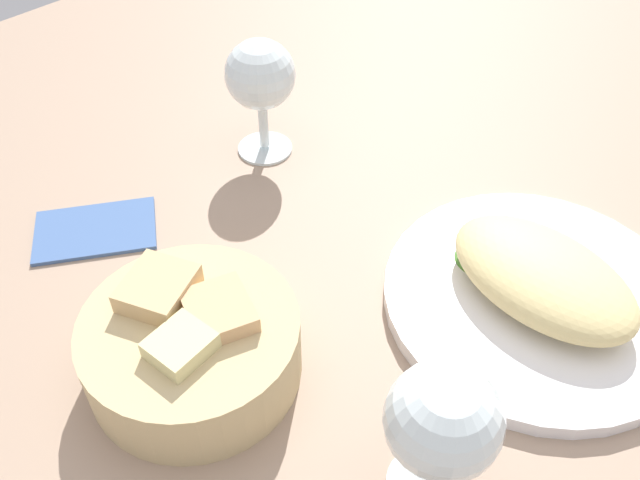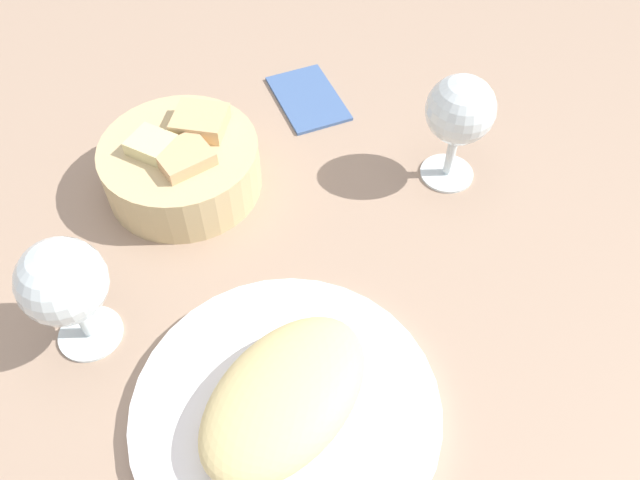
{
  "view_description": "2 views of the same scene",
  "coord_description": "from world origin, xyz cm",
  "px_view_note": "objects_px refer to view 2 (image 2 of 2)",
  "views": [
    {
      "loc": [
        -22.6,
        31.86,
        44.76
      ],
      "look_at": [
        6.18,
        3.24,
        4.7
      ],
      "focal_mm": 38.9,
      "sensor_mm": 36.0,
      "label": 1
    },
    {
      "loc": [
        -24.74,
        -21.92,
        50.66
      ],
      "look_at": [
        5.03,
        -1.55,
        4.73
      ],
      "focal_mm": 36.17,
      "sensor_mm": 36.0,
      "label": 2
    }
  ],
  "objects_px": {
    "plate": "(286,411)",
    "folded_napkin": "(308,97)",
    "bread_basket": "(183,164)",
    "wine_glass_near": "(460,114)",
    "wine_glass_far": "(64,285)"
  },
  "relations": [
    {
      "from": "bread_basket",
      "to": "folded_napkin",
      "type": "relative_size",
      "value": 1.48
    },
    {
      "from": "folded_napkin",
      "to": "wine_glass_near",
      "type": "bearing_deg",
      "value": -151.83
    },
    {
      "from": "plate",
      "to": "folded_napkin",
      "type": "xyz_separation_m",
      "value": [
        0.34,
        0.21,
        -0.0
      ]
    },
    {
      "from": "wine_glass_near",
      "to": "wine_glass_far",
      "type": "relative_size",
      "value": 1.04
    },
    {
      "from": "plate",
      "to": "folded_napkin",
      "type": "relative_size",
      "value": 2.3
    },
    {
      "from": "wine_glass_near",
      "to": "wine_glass_far",
      "type": "xyz_separation_m",
      "value": [
        -0.36,
        0.17,
        -0.01
      ]
    },
    {
      "from": "wine_glass_far",
      "to": "folded_napkin",
      "type": "xyz_separation_m",
      "value": [
        0.37,
        0.03,
        -0.08
      ]
    },
    {
      "from": "bread_basket",
      "to": "folded_napkin",
      "type": "distance_m",
      "value": 0.19
    },
    {
      "from": "plate",
      "to": "bread_basket",
      "type": "bearing_deg",
      "value": 58.26
    },
    {
      "from": "wine_glass_near",
      "to": "folded_napkin",
      "type": "distance_m",
      "value": 0.21
    },
    {
      "from": "bread_basket",
      "to": "wine_glass_far",
      "type": "height_order",
      "value": "wine_glass_far"
    },
    {
      "from": "bread_basket",
      "to": "wine_glass_far",
      "type": "xyz_separation_m",
      "value": [
        -0.19,
        -0.05,
        0.05
      ]
    },
    {
      "from": "wine_glass_far",
      "to": "folded_napkin",
      "type": "height_order",
      "value": "wine_glass_far"
    },
    {
      "from": "bread_basket",
      "to": "wine_glass_near",
      "type": "xyz_separation_m",
      "value": [
        0.17,
        -0.22,
        0.05
      ]
    },
    {
      "from": "plate",
      "to": "folded_napkin",
      "type": "distance_m",
      "value": 0.4
    }
  ]
}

